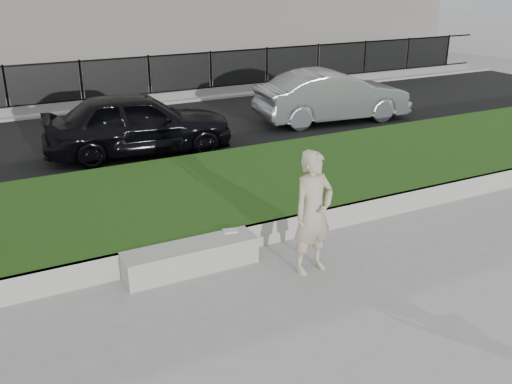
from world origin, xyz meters
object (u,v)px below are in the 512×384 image
stone_bench (191,257)px  man (313,213)px  car_dark (138,123)px  car_silver (333,96)px  book (230,231)px

stone_bench → man: (1.60, -0.82, 0.73)m
car_dark → car_silver: (5.96, 0.52, -0.02)m
stone_bench → car_dark: (0.98, 5.93, 0.59)m
stone_bench → man: 1.94m
stone_bench → car_silver: size_ratio=0.45×
car_dark → man: bearing=-167.8°
stone_bench → book: book is taller
man → car_dark: man is taller
car_silver → man: bearing=149.9°
stone_bench → car_silver: bearing=42.9°
man → book: size_ratio=8.67×
book → car_silver: bearing=57.4°
man → car_dark: 6.78m
man → stone_bench: bearing=145.7°
car_dark → book: bearing=-175.6°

